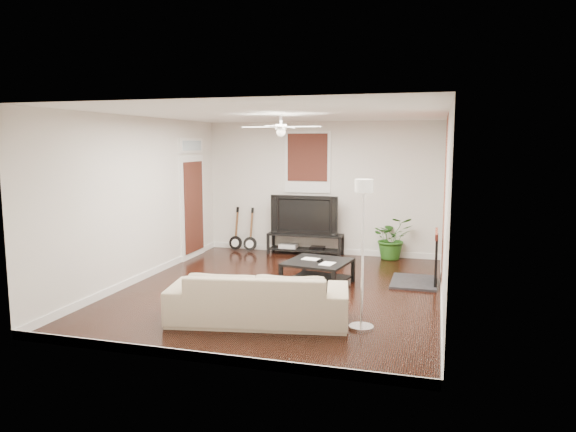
# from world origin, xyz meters

# --- Properties ---
(room) EXTENTS (5.01, 6.01, 2.81)m
(room) POSITION_xyz_m (0.00, 0.00, 1.40)
(room) COLOR black
(room) RESTS_ON ground
(brick_accent) EXTENTS (0.02, 2.20, 2.80)m
(brick_accent) POSITION_xyz_m (2.49, 1.00, 1.40)
(brick_accent) COLOR brown
(brick_accent) RESTS_ON floor
(fireplace) EXTENTS (0.80, 1.10, 0.92)m
(fireplace) POSITION_xyz_m (2.20, 1.00, 0.46)
(fireplace) COLOR black
(fireplace) RESTS_ON floor
(window_back) EXTENTS (1.00, 0.06, 1.30)m
(window_back) POSITION_xyz_m (-0.30, 2.97, 1.95)
(window_back) COLOR #3A150F
(window_back) RESTS_ON wall_back
(door_left) EXTENTS (0.08, 1.00, 2.50)m
(door_left) POSITION_xyz_m (-2.46, 1.90, 1.25)
(door_left) COLOR white
(door_left) RESTS_ON wall_left
(tv_stand) EXTENTS (1.60, 0.43, 0.45)m
(tv_stand) POSITION_xyz_m (-0.29, 2.78, 0.22)
(tv_stand) COLOR black
(tv_stand) RESTS_ON floor
(tv) EXTENTS (1.43, 0.19, 0.82)m
(tv) POSITION_xyz_m (-0.29, 2.80, 0.86)
(tv) COLOR black
(tv) RESTS_ON tv_stand
(coffee_table) EXTENTS (1.13, 1.13, 0.41)m
(coffee_table) POSITION_xyz_m (0.51, 0.44, 0.21)
(coffee_table) COLOR black
(coffee_table) RESTS_ON floor
(sofa) EXTENTS (2.48, 1.32, 0.69)m
(sofa) POSITION_xyz_m (0.15, -1.56, 0.34)
(sofa) COLOR tan
(sofa) RESTS_ON floor
(floor_lamp) EXTENTS (0.37, 0.37, 1.92)m
(floor_lamp) POSITION_xyz_m (1.50, -1.46, 0.96)
(floor_lamp) COLOR white
(floor_lamp) RESTS_ON floor
(potted_plant) EXTENTS (0.97, 0.90, 0.88)m
(potted_plant) POSITION_xyz_m (1.52, 2.82, 0.44)
(potted_plant) COLOR #255C1A
(potted_plant) RESTS_ON floor
(guitar_left) EXTENTS (0.31, 0.23, 0.96)m
(guitar_left) POSITION_xyz_m (-1.87, 2.75, 0.48)
(guitar_left) COLOR black
(guitar_left) RESTS_ON floor
(guitar_right) EXTENTS (0.30, 0.22, 0.96)m
(guitar_right) POSITION_xyz_m (-1.52, 2.72, 0.48)
(guitar_right) COLOR black
(guitar_right) RESTS_ON floor
(ceiling_fan) EXTENTS (1.24, 1.24, 0.32)m
(ceiling_fan) POSITION_xyz_m (0.00, 0.00, 2.60)
(ceiling_fan) COLOR white
(ceiling_fan) RESTS_ON ceiling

